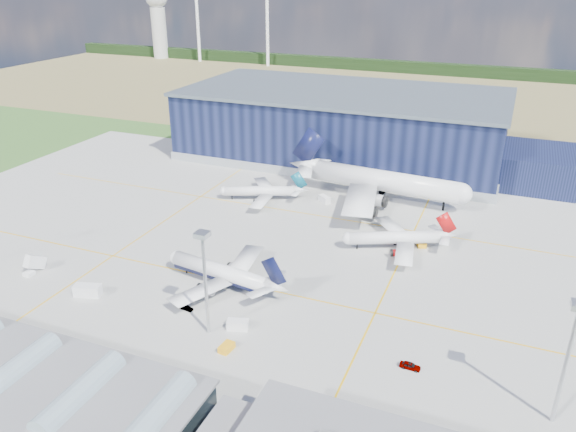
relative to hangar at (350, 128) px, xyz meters
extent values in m
plane|color=#345B22|center=(-2.81, -94.80, -11.62)|extent=(600.00, 600.00, 0.00)
cube|color=#999894|center=(-2.81, -84.80, -11.59)|extent=(220.00, 160.00, 0.06)
cube|color=#EEB10C|center=(-2.81, -104.80, -11.54)|extent=(180.00, 0.40, 0.02)
cube|color=#EEB10C|center=(-2.81, -59.80, -11.54)|extent=(180.00, 0.40, 0.02)
cube|color=#EEB10C|center=(-32.81, -84.80, -11.54)|extent=(0.40, 120.00, 0.02)
cube|color=#EEB10C|center=(37.19, -84.80, -11.54)|extent=(0.40, 120.00, 0.02)
cube|color=olive|center=(-2.81, 125.20, -11.62)|extent=(600.00, 220.00, 0.01)
cube|color=black|center=(-2.81, 205.20, -7.62)|extent=(600.00, 8.00, 8.00)
cylinder|color=white|center=(-182.81, 195.20, 23.38)|extent=(2.40, 2.40, 70.00)
cylinder|color=white|center=(-122.81, 195.20, 23.38)|extent=(2.40, 2.40, 70.00)
cylinder|color=silver|center=(-222.81, 200.20, 8.38)|extent=(12.00, 12.00, 40.00)
cube|color=black|center=(-2.81, 0.20, 0.88)|extent=(120.00, 60.00, 25.00)
cube|color=gray|center=(-2.81, 0.20, -10.02)|extent=(121.00, 61.00, 3.20)
cube|color=#525E68|center=(-2.81, 0.20, 13.88)|extent=(122.00, 62.00, 1.20)
cube|color=black|center=(69.19, -4.80, -5.62)|extent=(24.00, 30.00, 12.00)
cube|color=black|center=(-12.81, -154.80, -8.62)|extent=(65.00, 22.00, 6.00)
cube|color=slate|center=(-12.81, -154.80, -5.42)|extent=(66.00, 23.00, 0.50)
cylinder|color=#91A8B3|center=(-12.81, -154.80, -5.22)|extent=(4.40, 18.00, 4.40)
cylinder|color=#91A8B3|center=(1.19, -154.80, -5.22)|extent=(4.40, 18.00, 4.40)
cylinder|color=#91A8B3|center=(15.19, -154.80, -5.22)|extent=(4.40, 18.00, 4.40)
cylinder|color=silver|center=(7.19, -124.80, -0.62)|extent=(0.70, 0.70, 22.00)
cube|color=silver|center=(7.19, -124.80, 10.88)|extent=(2.60, 2.60, 1.00)
cylinder|color=silver|center=(72.19, -124.80, -0.62)|extent=(0.70, 0.70, 22.00)
cube|color=#FFAC16|center=(13.38, -128.61, -10.92)|extent=(2.41, 3.55, 1.39)
cube|color=white|center=(-25.61, -122.62, -10.28)|extent=(6.62, 4.31, 2.67)
cube|color=white|center=(6.41, -48.85, -10.59)|extent=(4.81, 4.37, 2.06)
cube|color=#FFAC16|center=(40.73, -68.41, -10.85)|extent=(3.27, 4.05, 1.53)
cube|color=white|center=(30.47, -60.48, -10.93)|extent=(3.67, 3.80, 1.38)
cube|color=white|center=(12.17, -121.38, -10.55)|extent=(4.87, 3.37, 2.13)
cube|color=white|center=(-45.26, -118.29, -10.02)|extent=(2.68, 5.22, 3.19)
imported|color=#99999E|center=(47.79, -120.43, -10.94)|extent=(4.03, 1.75, 1.35)
imported|color=#99999E|center=(-1.56, -119.28, -11.09)|extent=(3.31, 1.49, 1.05)
camera|label=1|loc=(58.65, -207.43, 57.16)|focal=35.00mm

